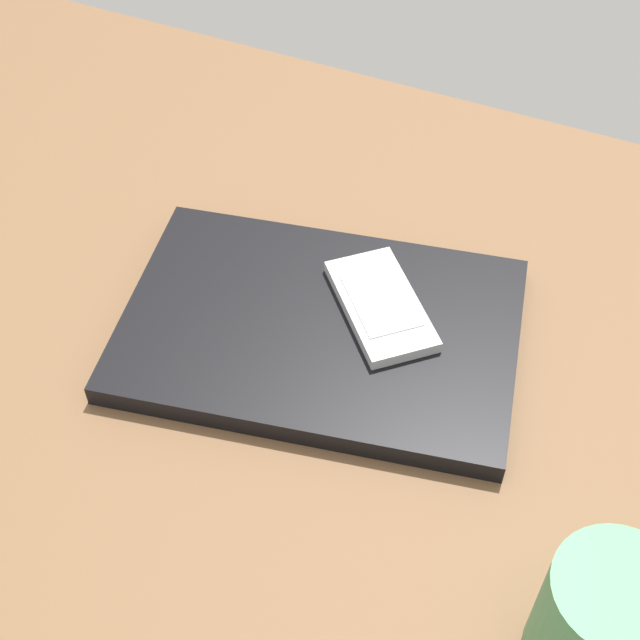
# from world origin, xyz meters

# --- Properties ---
(desk_surface) EXTENTS (1.20, 0.80, 0.03)m
(desk_surface) POSITION_xyz_m (0.00, 0.00, 0.01)
(desk_surface) COLOR brown
(desk_surface) RESTS_ON ground
(laptop_closed) EXTENTS (0.35, 0.27, 0.02)m
(laptop_closed) POSITION_xyz_m (-0.01, 0.04, 0.04)
(laptop_closed) COLOR black
(laptop_closed) RESTS_ON desk_surface
(cell_phone_on_laptop) EXTENTS (0.12, 0.12, 0.01)m
(cell_phone_on_laptop) POSITION_xyz_m (0.03, 0.07, 0.05)
(cell_phone_on_laptop) COLOR silver
(cell_phone_on_laptop) RESTS_ON laptop_closed
(coffee_mug) EXTENTS (0.11, 0.08, 0.09)m
(coffee_mug) POSITION_xyz_m (0.25, -0.13, 0.08)
(coffee_mug) COLOR #4C9360
(coffee_mug) RESTS_ON desk_surface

